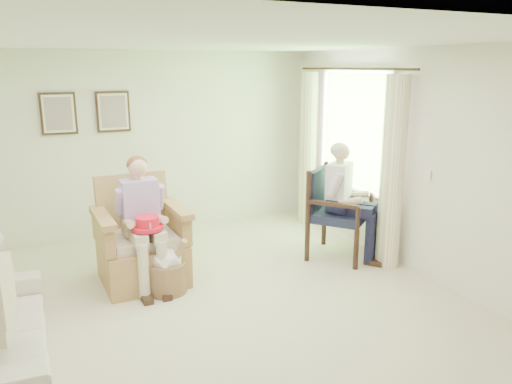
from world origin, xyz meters
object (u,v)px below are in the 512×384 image
wicker_armchair (142,249)px  red_hat (147,224)px  person_wicker (142,213)px  hatbox (167,270)px  person_dark (345,192)px  wood_armchair (336,208)px

wicker_armchair → red_hat: bearing=-90.4°
person_wicker → hatbox: person_wicker is taller
person_wicker → red_hat: bearing=-89.5°
wicker_armchair → red_hat: size_ratio=3.64×
person_dark → hatbox: size_ratio=2.27×
wicker_armchair → person_wicker: 0.49m
wood_armchair → person_dark: size_ratio=0.78×
wood_armchair → hatbox: (-2.29, -0.21, -0.37)m
wicker_armchair → person_dark: (2.46, -0.40, 0.49)m
wicker_armchair → person_dark: 2.54m
person_dark → hatbox: person_dark is taller
wood_armchair → person_wicker: size_ratio=0.79×
person_wicker → red_hat: size_ratio=4.37×
person_dark → red_hat: size_ratio=4.44×
wood_armchair → person_wicker: person_wicker is taller
wood_armchair → wicker_armchair: bearing=135.6°
wicker_armchair → red_hat: (0.01, -0.35, 0.40)m
red_hat → person_wicker: bearing=92.1°
hatbox → person_dark: bearing=0.6°
person_wicker → hatbox: bearing=-58.7°
person_dark → wicker_armchair: bearing=131.4°
wicker_armchair → hatbox: wicker_armchair is taller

